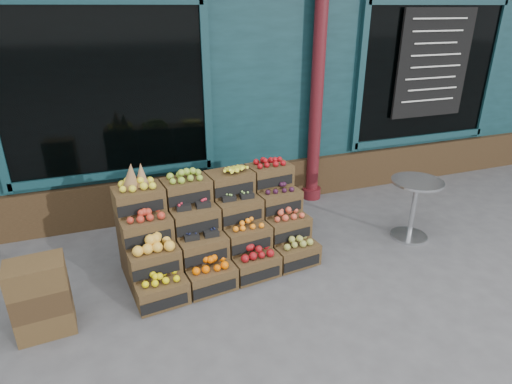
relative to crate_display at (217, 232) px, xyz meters
name	(u,v)px	position (x,y,z in m)	size (l,w,h in m)	color
ground	(297,289)	(0.64, -0.78, -0.40)	(60.00, 60.00, 0.00)	#48484B
shop_facade	(185,25)	(0.64, 4.33, 2.00)	(12.00, 6.24, 4.80)	#0F3035
crate_display	(217,232)	(0.00, 0.00, 0.00)	(2.15, 1.23, 1.28)	#46331B
spare_crates	(41,298)	(-1.75, -0.56, -0.04)	(0.51, 0.37, 0.72)	#46331B
bistro_table	(414,203)	(2.45, -0.27, 0.09)	(0.62, 0.62, 0.78)	silver
shopkeeper	(122,149)	(-0.83, 1.85, 0.51)	(0.66, 0.43, 1.81)	#1A5D29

